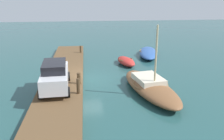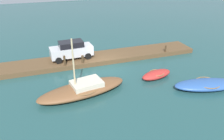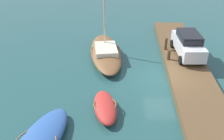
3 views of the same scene
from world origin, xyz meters
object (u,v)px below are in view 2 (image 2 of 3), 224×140
object	(u,v)px
motorboat_blue	(207,85)
parked_car	(71,50)
mooring_post_mid_west	(83,59)
sailboat_brown	(83,89)
dinghy_red	(156,75)
mooring_post_west	(166,49)
mooring_post_mid_east	(65,61)

from	to	relation	value
motorboat_blue	parked_car	world-z (taller)	parked_car
mooring_post_mid_west	sailboat_brown	bearing A→B (deg)	78.29
dinghy_red	mooring_post_west	xyz separation A→B (m)	(-3.47, -4.32, 0.49)
mooring_post_west	sailboat_brown	bearing A→B (deg)	25.23
mooring_post_west	mooring_post_mid_west	world-z (taller)	mooring_post_mid_west
sailboat_brown	motorboat_blue	xyz separation A→B (m)	(-9.81, 2.45, -0.10)
sailboat_brown	dinghy_red	world-z (taller)	sailboat_brown
dinghy_red	parked_car	world-z (taller)	parked_car
mooring_post_mid_west	parked_car	size ratio (longest dim) A/B	0.18
sailboat_brown	mooring_post_mid_west	bearing A→B (deg)	-111.69
sailboat_brown	motorboat_blue	world-z (taller)	sailboat_brown
motorboat_blue	parked_car	bearing A→B (deg)	-30.09
sailboat_brown	mooring_post_west	size ratio (longest dim) A/B	10.25
motorboat_blue	mooring_post_mid_west	size ratio (longest dim) A/B	7.53
mooring_post_west	parked_car	distance (m)	10.17
mooring_post_west	mooring_post_mid_east	world-z (taller)	mooring_post_mid_east
mooring_post_mid_west	dinghy_red	bearing A→B (deg)	143.18
mooring_post_mid_east	parked_car	size ratio (longest dim) A/B	0.23
motorboat_blue	mooring_post_west	distance (m)	7.30
sailboat_brown	mooring_post_mid_west	size ratio (longest dim) A/B	9.74
mooring_post_mid_west	mooring_post_mid_east	bearing A→B (deg)	0.00
dinghy_red	motorboat_blue	distance (m)	4.24
dinghy_red	motorboat_blue	size ratio (longest dim) A/B	0.56
parked_car	mooring_post_mid_west	bearing A→B (deg)	114.90
mooring_post_mid_east	parked_car	distance (m)	1.82
mooring_post_mid_west	parked_car	distance (m)	1.79
dinghy_red	mooring_post_west	distance (m)	5.56
mooring_post_mid_east	parked_car	bearing A→B (deg)	-121.87
dinghy_red	motorboat_blue	world-z (taller)	motorboat_blue
sailboat_brown	dinghy_red	xyz separation A→B (m)	(-6.77, -0.50, -0.11)
dinghy_red	parked_car	size ratio (longest dim) A/B	0.75
sailboat_brown	mooring_post_mid_west	distance (m)	4.94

